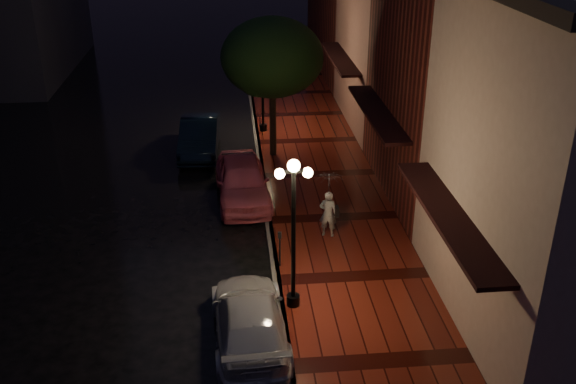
# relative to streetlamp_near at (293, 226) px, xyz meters

# --- Properties ---
(ground) EXTENTS (120.00, 120.00, 0.00)m
(ground) POSITION_rel_streetlamp_near_xyz_m (-0.35, 5.00, -2.60)
(ground) COLOR black
(ground) RESTS_ON ground
(sidewalk) EXTENTS (4.50, 60.00, 0.15)m
(sidewalk) POSITION_rel_streetlamp_near_xyz_m (1.90, 5.00, -2.53)
(sidewalk) COLOR #44120C
(sidewalk) RESTS_ON ground
(curb) EXTENTS (0.25, 60.00, 0.15)m
(curb) POSITION_rel_streetlamp_near_xyz_m (-0.35, 5.00, -2.53)
(curb) COLOR #595451
(curb) RESTS_ON ground
(storefront_near) EXTENTS (5.00, 8.00, 8.50)m
(storefront_near) POSITION_rel_streetlamp_near_xyz_m (6.65, -1.00, 1.65)
(storefront_near) COLOR gray
(storefront_near) RESTS_ON ground
(storefront_mid) EXTENTS (5.00, 8.00, 11.00)m
(storefront_mid) POSITION_rel_streetlamp_near_xyz_m (6.65, 7.00, 2.90)
(storefront_mid) COLOR #511914
(storefront_mid) RESTS_ON ground
(storefront_far) EXTENTS (5.00, 8.00, 9.00)m
(storefront_far) POSITION_rel_streetlamp_near_xyz_m (6.65, 15.00, 1.90)
(storefront_far) COLOR #8C5951
(storefront_far) RESTS_ON ground
(streetlamp_near) EXTENTS (0.96, 0.36, 4.31)m
(streetlamp_near) POSITION_rel_streetlamp_near_xyz_m (0.00, 0.00, 0.00)
(streetlamp_near) COLOR black
(streetlamp_near) RESTS_ON sidewalk
(streetlamp_far) EXTENTS (0.96, 0.36, 4.31)m
(streetlamp_far) POSITION_rel_streetlamp_near_xyz_m (0.00, 14.00, 0.00)
(streetlamp_far) COLOR black
(streetlamp_far) RESTS_ON sidewalk
(street_tree) EXTENTS (4.16, 4.16, 5.80)m
(street_tree) POSITION_rel_streetlamp_near_xyz_m (0.26, 10.99, 1.64)
(street_tree) COLOR black
(street_tree) RESTS_ON sidewalk
(pink_car) EXTENTS (2.13, 4.73, 1.58)m
(pink_car) POSITION_rel_streetlamp_near_xyz_m (-1.18, 6.97, -1.81)
(pink_car) COLOR #D4576A
(pink_car) RESTS_ON ground
(navy_car) EXTENTS (1.75, 4.62, 1.50)m
(navy_car) POSITION_rel_streetlamp_near_xyz_m (-2.88, 11.86, -1.85)
(navy_car) COLOR black
(navy_car) RESTS_ON ground
(silver_car) EXTENTS (2.02, 4.59, 1.31)m
(silver_car) POSITION_rel_streetlamp_near_xyz_m (-1.24, -1.26, -1.94)
(silver_car) COLOR #B6B7BF
(silver_car) RESTS_ON ground
(woman_with_umbrella) EXTENTS (0.92, 0.94, 2.22)m
(woman_with_umbrella) POSITION_rel_streetlamp_near_xyz_m (1.52, 3.76, -0.98)
(woman_with_umbrella) COLOR white
(woman_with_umbrella) RESTS_ON sidewalk
(parking_meter) EXTENTS (0.12, 0.10, 1.16)m
(parking_meter) POSITION_rel_streetlamp_near_xyz_m (-0.20, 2.03, -1.75)
(parking_meter) COLOR black
(parking_meter) RESTS_ON sidewalk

